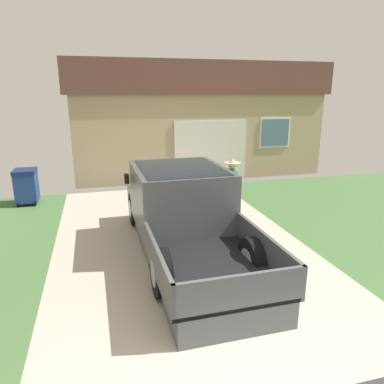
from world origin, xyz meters
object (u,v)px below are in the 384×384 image
(pickup_truck, at_px, (183,212))
(person_with_hat, at_px, (232,187))
(house_with_garage, at_px, (187,116))
(wheeled_trash_bin, at_px, (26,185))
(handbag, at_px, (227,224))

(pickup_truck, height_order, person_with_hat, person_with_hat)
(house_with_garage, height_order, wheeled_trash_bin, house_with_garage)
(pickup_truck, distance_m, handbag, 1.55)
(wheeled_trash_bin, bearing_deg, house_with_garage, 36.01)
(handbag, xyz_separation_m, house_with_garage, (0.98, 7.70, 2.01))
(handbag, distance_m, wheeled_trash_bin, 6.00)
(person_with_hat, height_order, wheeled_trash_bin, person_with_hat)
(pickup_truck, relative_size, wheeled_trash_bin, 5.14)
(wheeled_trash_bin, bearing_deg, pickup_truck, -47.99)
(pickup_truck, relative_size, house_with_garage, 0.54)
(handbag, xyz_separation_m, wheeled_trash_bin, (-4.92, 3.41, 0.42))
(pickup_truck, distance_m, person_with_hat, 1.64)
(wheeled_trash_bin, bearing_deg, person_with_hat, -32.67)
(person_with_hat, bearing_deg, pickup_truck, -17.33)
(pickup_truck, relative_size, handbag, 12.59)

